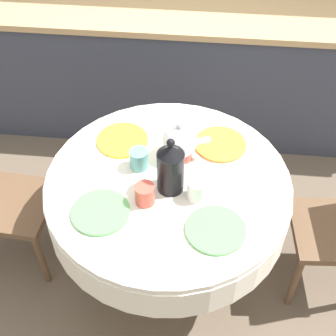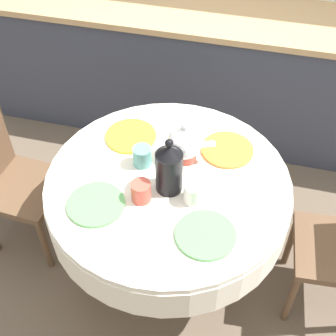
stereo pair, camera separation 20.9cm
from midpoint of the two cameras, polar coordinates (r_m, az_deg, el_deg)
ground_plane at (r=2.77m, az=-2.21°, el=-12.53°), size 12.00×12.00×0.00m
kitchen_counter at (r=3.37m, az=0.57°, el=11.77°), size 3.24×0.64×0.92m
dining_table at (r=2.24m, az=-2.66°, el=-3.88°), size 1.15×1.15×0.78m
plate_near_left at (r=2.05m, az=-11.14°, el=-5.45°), size 0.25×0.25×0.01m
cup_near_left at (r=2.03m, az=-5.78°, el=-3.35°), size 0.09×0.09×0.10m
plate_near_right at (r=1.96m, az=2.78°, el=-7.70°), size 0.25×0.25×0.01m
cup_near_right at (r=2.04m, az=0.64°, el=-2.80°), size 0.09×0.09×0.10m
plate_far_left at (r=2.35m, az=-8.12°, el=3.28°), size 0.25×0.25×0.01m
cup_far_left at (r=2.18m, az=-6.29°, el=0.96°), size 0.09×0.09×0.10m
plate_far_right at (r=2.31m, az=3.83°, el=2.79°), size 0.25×0.25×0.01m
cup_far_right at (r=2.21m, az=-0.84°, el=2.00°), size 0.09×0.09×0.10m
coffee_carafe at (r=2.02m, az=-2.64°, el=-0.15°), size 0.12×0.12×0.29m
teapot at (r=2.19m, az=-1.26°, el=3.17°), size 0.23×0.17×0.21m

